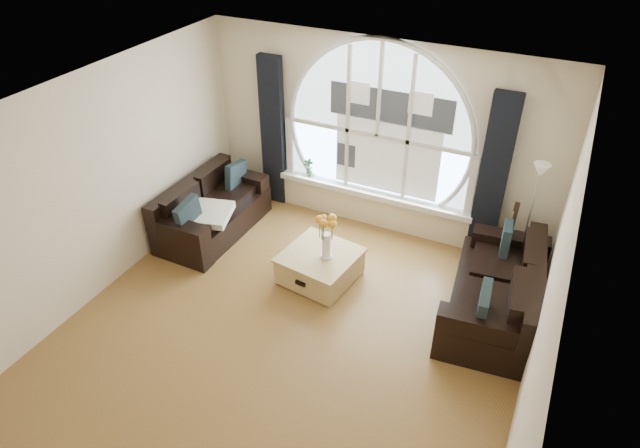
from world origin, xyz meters
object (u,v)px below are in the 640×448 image
(sofa_left, at_px, (212,208))
(sofa_right, at_px, (496,289))
(potted_plant, at_px, (309,168))
(floor_lamp, at_px, (528,221))
(guitar, at_px, (511,234))
(vase_flowers, at_px, (326,231))
(coffee_chest, at_px, (320,265))

(sofa_left, relative_size, sofa_right, 0.93)
(sofa_right, bearing_deg, sofa_left, 173.36)
(sofa_left, height_order, potted_plant, potted_plant)
(potted_plant, bearing_deg, floor_lamp, -4.58)
(sofa_right, distance_m, guitar, 1.02)
(vase_flowers, bearing_deg, sofa_right, 8.11)
(floor_lamp, bearing_deg, coffee_chest, -151.52)
(coffee_chest, distance_m, floor_lamp, 2.64)
(coffee_chest, relative_size, floor_lamp, 0.55)
(coffee_chest, xyz_separation_m, guitar, (2.10, 1.28, 0.31))
(floor_lamp, distance_m, guitar, 0.32)
(floor_lamp, relative_size, guitar, 1.51)
(floor_lamp, bearing_deg, vase_flowers, -150.09)
(vase_flowers, bearing_deg, floor_lamp, 29.91)
(coffee_chest, xyz_separation_m, vase_flowers, (0.10, -0.02, 0.57))
(guitar, bearing_deg, potted_plant, -179.68)
(sofa_right, distance_m, potted_plant, 3.27)
(sofa_left, xyz_separation_m, sofa_right, (3.97, -0.04, 0.00))
(coffee_chest, relative_size, vase_flowers, 1.26)
(floor_lamp, distance_m, potted_plant, 3.18)
(sofa_right, xyz_separation_m, floor_lamp, (0.14, 0.96, 0.40))
(floor_lamp, bearing_deg, sofa_right, -98.25)
(sofa_right, bearing_deg, floor_lamp, 75.65)
(vase_flowers, bearing_deg, potted_plant, 123.48)
(vase_flowers, relative_size, guitar, 0.66)
(sofa_left, distance_m, sofa_right, 3.97)
(sofa_left, bearing_deg, vase_flowers, -8.56)
(coffee_chest, bearing_deg, floor_lamp, 36.53)
(potted_plant, bearing_deg, sofa_right, -21.84)
(floor_lamp, xyz_separation_m, potted_plant, (-3.16, 0.25, -0.11))
(floor_lamp, height_order, potted_plant, floor_lamp)
(sofa_left, bearing_deg, sofa_right, 0.48)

